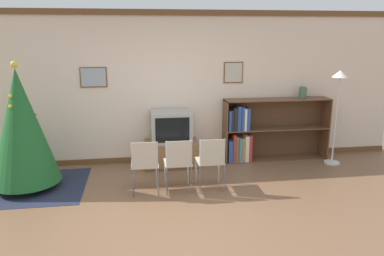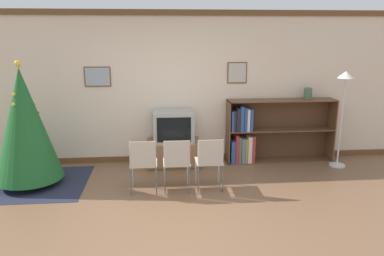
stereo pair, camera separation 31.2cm
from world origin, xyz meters
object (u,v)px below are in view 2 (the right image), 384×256
at_px(tv_console, 174,153).
at_px(vase, 308,93).
at_px(bookshelf, 261,133).
at_px(standing_lamp, 344,94).
at_px(christmas_tree, 25,125).
at_px(folding_chair_left, 143,163).
at_px(folding_chair_center, 177,162).
at_px(television, 173,126).
at_px(folding_chair_right, 210,161).

bearing_deg(tv_console, vase, 2.88).
distance_m(bookshelf, standing_lamp, 1.56).
xyz_separation_m(christmas_tree, folding_chair_left, (1.79, -0.49, -0.49)).
bearing_deg(tv_console, bookshelf, 3.87).
bearing_deg(folding_chair_left, bookshelf, 30.78).
bearing_deg(vase, standing_lamp, -40.09).
distance_m(folding_chair_center, vase, 2.85).
xyz_separation_m(television, folding_chair_right, (0.49, -1.13, -0.25)).
xyz_separation_m(folding_chair_left, vase, (2.93, 1.26, 0.78)).
bearing_deg(television, vase, 2.94).
bearing_deg(tv_console, standing_lamp, -5.42).
xyz_separation_m(tv_console, bookshelf, (1.60, 0.11, 0.31)).
bearing_deg(folding_chair_right, standing_lamp, 19.57).
relative_size(folding_chair_center, standing_lamp, 0.49).
xyz_separation_m(television, bookshelf, (1.60, 0.11, -0.19)).
height_order(television, vase, vase).
distance_m(television, folding_chair_right, 1.26).
height_order(bookshelf, vase, vase).
height_order(christmas_tree, folding_chair_center, christmas_tree).
relative_size(tv_console, folding_chair_right, 1.13).
distance_m(tv_console, folding_chair_center, 1.16).
xyz_separation_m(christmas_tree, television, (2.27, 0.65, -0.23)).
bearing_deg(folding_chair_center, vase, 27.33).
bearing_deg(folding_chair_center, folding_chair_left, 180.00).
relative_size(folding_chair_right, vase, 3.94).
bearing_deg(vase, folding_chair_right, -147.11).
height_order(tv_console, folding_chair_center, folding_chair_center).
bearing_deg(folding_chair_center, standing_lamp, 16.48).
distance_m(folding_chair_right, vase, 2.45).
distance_m(christmas_tree, standing_lamp, 5.21).
bearing_deg(folding_chair_left, christmas_tree, 164.75).
bearing_deg(standing_lamp, bookshelf, 163.63).
height_order(television, standing_lamp, standing_lamp).
relative_size(christmas_tree, folding_chair_center, 2.34).
bearing_deg(folding_chair_center, folding_chair_right, 0.00).
distance_m(tv_console, standing_lamp, 3.11).
bearing_deg(bookshelf, christmas_tree, -168.92).
distance_m(television, vase, 2.50).
relative_size(christmas_tree, vase, 9.22).
height_order(folding_chair_right, bookshelf, bookshelf).
distance_m(folding_chair_center, bookshelf, 2.03).
relative_size(folding_chair_right, bookshelf, 0.42).
bearing_deg(bookshelf, folding_chair_left, -149.22).
relative_size(folding_chair_left, standing_lamp, 0.49).
bearing_deg(folding_chair_center, tv_console, 90.00).
height_order(christmas_tree, bookshelf, christmas_tree).
xyz_separation_m(television, standing_lamp, (2.91, -0.27, 0.57)).
relative_size(folding_chair_right, standing_lamp, 0.49).
bearing_deg(christmas_tree, television, 15.90).
height_order(bookshelf, standing_lamp, standing_lamp).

